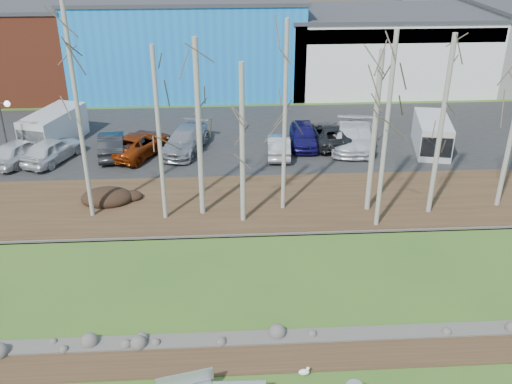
{
  "coord_description": "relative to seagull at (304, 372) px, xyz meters",
  "views": [
    {
      "loc": [
        -3.06,
        -14.16,
        14.95
      ],
      "look_at": [
        -1.55,
        10.93,
        2.5
      ],
      "focal_mm": 40.0,
      "sensor_mm": 36.0,
      "label": 1
    }
  ],
  "objects": [
    {
      "name": "car_7",
      "position": [
        5.96,
        21.19,
        0.72
      ],
      "size": [
        3.31,
        5.65,
        1.54
      ],
      "primitive_type": "imported",
      "rotation": [
        0.0,
        0.0,
        -0.23
      ],
      "color": "white",
      "rests_on": "parking_lot"
    },
    {
      "name": "van_grey",
      "position": [
        -14.57,
        23.04,
        1.11
      ],
      "size": [
        3.8,
        5.72,
        2.31
      ],
      "rotation": [
        0.0,
        0.0,
        -0.33
      ],
      "color": "silver",
      "rests_on": "parking_lot"
    },
    {
      "name": "river",
      "position": [
        0.42,
        6.14,
        -0.19
      ],
      "size": [
        80.0,
        8.0,
        0.9
      ],
      "primitive_type": null,
      "color": "black",
      "rests_on": "ground"
    },
    {
      "name": "birch_0",
      "position": [
        -9.85,
        12.35,
        5.77
      ],
      "size": [
        0.22,
        0.22,
        11.61
      ],
      "color": "#B3ABA1",
      "rests_on": "far_bank"
    },
    {
      "name": "dirt_strip",
      "position": [
        0.42,
        1.04,
        -0.17
      ],
      "size": [
        80.0,
        1.8,
        0.03
      ],
      "primitive_type": "cube",
      "color": "#382616",
      "rests_on": "ground"
    },
    {
      "name": "near_bank_rocks",
      "position": [
        0.42,
        2.04,
        -0.19
      ],
      "size": [
        80.0,
        0.8,
        0.5
      ],
      "primitive_type": null,
      "color": "#47423D",
      "rests_on": "ground"
    },
    {
      "name": "seagull",
      "position": [
        0.0,
        0.0,
        0.0
      ],
      "size": [
        0.46,
        0.24,
        0.34
      ],
      "rotation": [
        0.0,
        0.0,
        0.42
      ],
      "color": "gold",
      "rests_on": "ground"
    },
    {
      "name": "birch_7",
      "position": [
        5.16,
        12.18,
        4.35
      ],
      "size": [
        0.29,
        0.29,
        8.78
      ],
      "color": "#B3ABA1",
      "rests_on": "far_bank"
    },
    {
      "name": "car_9",
      "position": [
        -15.92,
        20.03,
        0.75
      ],
      "size": [
        3.61,
        5.04,
        1.6
      ],
      "primitive_type": "imported",
      "rotation": [
        0.0,
        0.0,
        2.73
      ],
      "color": "silver",
      "rests_on": "parking_lot"
    },
    {
      "name": "dirt_mound",
      "position": [
        -9.34,
        13.94,
        0.25
      ],
      "size": [
        2.89,
        2.04,
        0.57
      ],
      "primitive_type": "ellipsoid",
      "color": "black",
      "rests_on": "far_bank"
    },
    {
      "name": "birch_2",
      "position": [
        -5.89,
        11.87,
        4.56
      ],
      "size": [
        0.22,
        0.22,
        9.19
      ],
      "color": "#B3ABA1",
      "rests_on": "far_bank"
    },
    {
      "name": "van_white",
      "position": [
        11.5,
        20.4,
        1.04
      ],
      "size": [
        3.06,
        5.31,
        2.18
      ],
      "rotation": [
        0.0,
        0.0,
        -0.21
      ],
      "color": "silver",
      "rests_on": "parking_lot"
    },
    {
      "name": "car_3",
      "position": [
        -5.28,
        21.26,
        0.74
      ],
      "size": [
        3.6,
        5.84,
        1.58
      ],
      "primitive_type": "imported",
      "rotation": [
        0.0,
        0.0,
        -0.27
      ],
      "color": "gray",
      "rests_on": "parking_lot"
    },
    {
      "name": "building_white",
      "position": [
        12.42,
        37.93,
        3.22
      ],
      "size": [
        18.36,
        12.24,
        6.8
      ],
      "color": "silver",
      "rests_on": "ground"
    },
    {
      "name": "birch_3",
      "position": [
        -1.73,
        11.35,
        4.18
      ],
      "size": [
        0.27,
        0.27,
        8.44
      ],
      "color": "#B3ABA1",
      "rests_on": "far_bank"
    },
    {
      "name": "building_blue",
      "position": [
        -5.58,
        37.94,
        3.97
      ],
      "size": [
        20.4,
        12.24,
        8.3
      ],
      "color": "#1982D6",
      "rests_on": "ground"
    },
    {
      "name": "car_2",
      "position": [
        -8.34,
        20.85,
        0.71
      ],
      "size": [
        4.7,
        5.99,
        1.51
      ],
      "primitive_type": "imported",
      "rotation": [
        0.0,
        0.0,
        2.67
      ],
      "color": "#8D2E09",
      "rests_on": "parking_lot"
    },
    {
      "name": "far_bank_rocks",
      "position": [
        0.42,
        10.24,
        -0.19
      ],
      "size": [
        80.0,
        0.8,
        0.46
      ],
      "primitive_type": null,
      "color": "#47423D",
      "rests_on": "ground"
    },
    {
      "name": "car_1",
      "position": [
        -10.18,
        20.83,
        0.72
      ],
      "size": [
        2.33,
        4.87,
        1.54
      ],
      "primitive_type": "imported",
      "rotation": [
        0.0,
        0.0,
        3.3
      ],
      "color": "black",
      "rests_on": "parking_lot"
    },
    {
      "name": "car_4",
      "position": [
        2.91,
        21.76,
        0.73
      ],
      "size": [
        2.08,
        4.66,
        1.56
      ],
      "primitive_type": "imported",
      "rotation": [
        0.0,
        0.0,
        -0.05
      ],
      "color": "#161154",
      "rests_on": "parking_lot"
    },
    {
      "name": "car_5",
      "position": [
        0.99,
        20.16,
        0.65
      ],
      "size": [
        1.73,
        4.29,
        1.39
      ],
      "primitive_type": "imported",
      "rotation": [
        0.0,
        0.0,
        3.08
      ],
      "color": "#AFAFB1",
      "rests_on": "parking_lot"
    },
    {
      "name": "birch_5",
      "position": [
        5.23,
        10.44,
        4.98
      ],
      "size": [
        0.23,
        0.23,
        10.04
      ],
      "color": "#B3ABA1",
      "rests_on": "far_bank"
    },
    {
      "name": "parking_lot",
      "position": [
        0.42,
        23.94,
        -0.12
      ],
      "size": [
        80.0,
        14.0,
        0.14
      ],
      "primitive_type": "cube",
      "color": "black",
      "rests_on": "ground"
    },
    {
      "name": "street_lamp",
      "position": [
        -16.56,
        19.77,
        3.32
      ],
      "size": [
        1.57,
        0.78,
        4.28
      ],
      "rotation": [
        0.0,
        0.0,
        -0.33
      ],
      "color": "#262628",
      "rests_on": "parking_lot"
    },
    {
      "name": "birch_1",
      "position": [
        -3.9,
        12.29,
        4.68
      ],
      "size": [
        0.28,
        0.28,
        9.43
      ],
      "color": "#B3ABA1",
      "rests_on": "far_bank"
    },
    {
      "name": "far_bank",
      "position": [
        0.42,
        13.44,
        -0.11
      ],
      "size": [
        80.0,
        7.0,
        0.15
      ],
      "primitive_type": "cube",
      "color": "#382616",
      "rests_on": "ground"
    },
    {
      "name": "car_8",
      "position": [
        6.7,
        21.19,
        0.72
      ],
      "size": [
        3.31,
        5.65,
        1.54
      ],
      "primitive_type": "imported",
      "rotation": [
        0.0,
        0.0,
        -0.23
      ],
      "color": "white",
      "rests_on": "parking_lot"
    },
    {
      "name": "birch_6",
      "position": [
        8.45,
        11.7,
        4.76
      ],
      "size": [
        0.26,
        0.26,
        9.6
      ],
      "color": "#B3ABA1",
      "rests_on": "far_bank"
    },
    {
      "name": "car_6",
      "position": [
        4.75,
        21.98,
        0.68
      ],
      "size": [
        2.57,
        5.29,
        1.45
      ],
      "primitive_type": "imported",
      "rotation": [
        0.0,
        0.0,
        3.17
      ],
      "color": "black",
      "rests_on": "parking_lot"
    },
    {
      "name": "birch_4",
      "position": [
        0.52,
        12.61,
        5.07
      ],
      "size": [
        0.22,
        0.22,
        10.21
      ],
      "color": "#B3ABA1",
      "rests_on": "far_bank"
    },
    {
      "name": "car_0",
      "position": [
        -13.85,
        20.03,
        0.75
      ],
      "size": [
        3.61,
        5.04,
        1.6
      ],
      "primitive_type": "imported",
      "rotation": [
        0.0,
        0.0,
        2.73
      ],
      "color": "silver",
      "rests_on": "parking_lot"
    }
  ]
}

